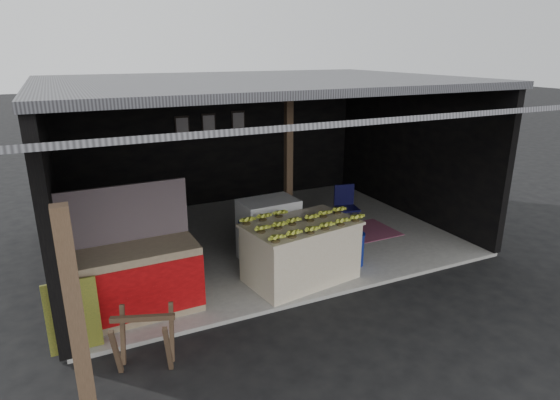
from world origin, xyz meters
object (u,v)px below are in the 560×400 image
plastic_chair (345,203)px  banana_table (301,251)px  water_barrel (353,250)px  white_crate (269,230)px  neighbor_stall (135,278)px  sawhorse (144,335)px

plastic_chair → banana_table: bearing=-127.3°
banana_table → water_barrel: (1.03, 0.08, -0.20)m
white_crate → plastic_chair: white_crate is taller
banana_table → plastic_chair: bearing=32.0°
water_barrel → white_crate: bearing=144.9°
banana_table → white_crate: (-0.14, 0.90, 0.06)m
neighbor_stall → plastic_chair: (4.31, 1.51, -0.00)m
sawhorse → plastic_chair: bearing=50.8°
white_crate → sawhorse: (-2.42, -1.99, -0.16)m
white_crate → plastic_chair: (1.98, 0.68, -0.01)m
white_crate → sawhorse: size_ratio=1.36×
sawhorse → plastic_chair: 5.15m
sawhorse → plastic_chair: plastic_chair is taller
banana_table → sawhorse: bearing=-165.7°
banana_table → sawhorse: size_ratio=2.37×
white_crate → neighbor_stall: 2.47m
banana_table → white_crate: bearing=89.9°
neighbor_stall → plastic_chair: bearing=17.8°
water_barrel → plastic_chair: plastic_chair is taller
banana_table → plastic_chair: (1.84, 1.59, 0.05)m
white_crate → sawhorse: bearing=-144.1°
banana_table → white_crate: 0.92m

